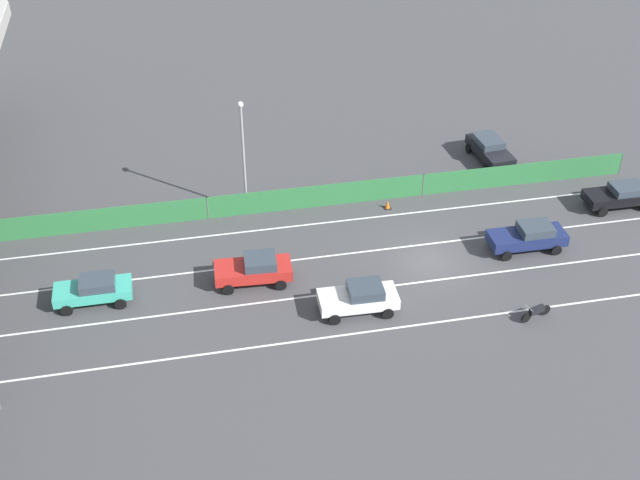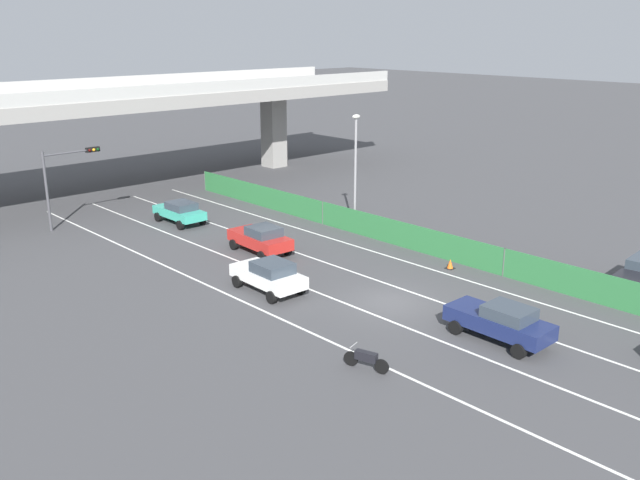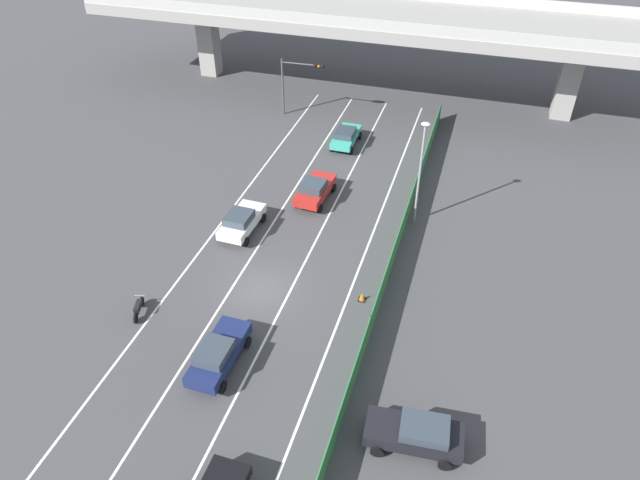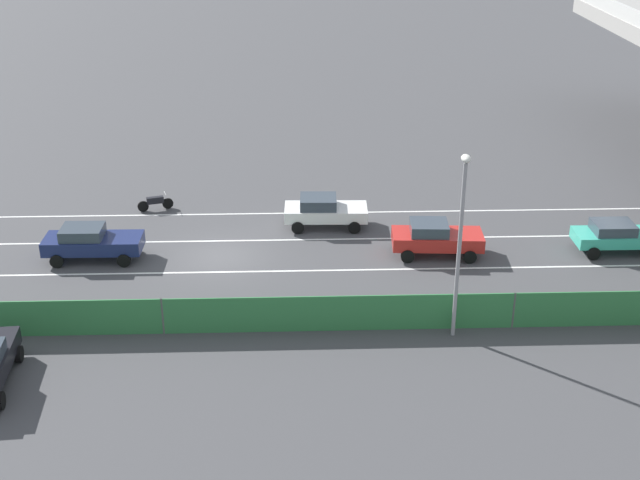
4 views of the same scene
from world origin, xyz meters
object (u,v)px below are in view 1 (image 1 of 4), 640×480
(car_sedan_white, at_px, (360,297))
(street_lamp, at_px, (243,147))
(motorcycle, at_px, (536,312))
(parked_sedan_dark, at_px, (490,149))
(traffic_cone, at_px, (388,205))
(car_sedan_red, at_px, (255,269))
(car_sedan_black, at_px, (622,195))
(car_taxi_teal, at_px, (94,289))
(car_sedan_navy, at_px, (529,236))

(car_sedan_white, xyz_separation_m, street_lamp, (11.17, 4.78, 3.70))
(car_sedan_white, xyz_separation_m, motorcycle, (-2.55, -9.15, -0.45))
(parked_sedan_dark, distance_m, traffic_cone, 9.92)
(car_sedan_red, distance_m, traffic_cone, 11.20)
(car_sedan_black, distance_m, street_lamp, 24.57)
(car_sedan_black, bearing_deg, car_sedan_red, 97.43)
(car_taxi_teal, bearing_deg, parked_sedan_dark, -68.59)
(car_sedan_navy, bearing_deg, parked_sedan_dark, -8.88)
(car_sedan_black, xyz_separation_m, parked_sedan_dark, (7.42, 6.16, 0.04))
(motorcycle, distance_m, street_lamp, 19.99)
(car_sedan_navy, bearing_deg, car_taxi_teal, 89.90)
(car_sedan_navy, distance_m, motorcycle, 6.49)
(parked_sedan_dark, bearing_deg, car_sedan_black, -140.31)
(car_sedan_navy, height_order, motorcycle, car_sedan_navy)
(car_sedan_red, height_order, motorcycle, car_sedan_red)
(car_sedan_navy, xyz_separation_m, car_taxi_teal, (0.04, 25.41, -0.05))
(car_sedan_black, xyz_separation_m, motorcycle, (-9.35, 9.95, -0.42))
(car_taxi_teal, bearing_deg, car_sedan_white, -104.30)
(motorcycle, bearing_deg, street_lamp, 45.44)
(car_sedan_red, xyz_separation_m, traffic_cone, (5.95, -9.46, -0.66))
(car_sedan_black, bearing_deg, parked_sedan_dark, 39.69)
(car_sedan_black, height_order, traffic_cone, car_sedan_black)
(car_taxi_teal, relative_size, street_lamp, 0.55)
(car_sedan_white, relative_size, motorcycle, 2.29)
(car_sedan_black, relative_size, street_lamp, 0.61)
(motorcycle, bearing_deg, car_sedan_navy, -19.20)
(parked_sedan_dark, bearing_deg, traffic_cone, 118.02)
(car_sedan_black, bearing_deg, car_sedan_white, 109.58)
(car_sedan_black, relative_size, car_sedan_red, 1.04)
(street_lamp, bearing_deg, car_sedan_navy, -115.35)
(car_sedan_black, bearing_deg, traffic_cone, 79.45)
(parked_sedan_dark, relative_size, traffic_cone, 8.21)
(car_sedan_navy, relative_size, parked_sedan_dark, 1.01)
(car_sedan_black, xyz_separation_m, car_taxi_teal, (-3.20, 33.24, -0.01))
(car_sedan_white, xyz_separation_m, traffic_cone, (9.57, -4.21, -0.65))
(traffic_cone, bearing_deg, car_sedan_black, -100.55)
(car_sedan_red, bearing_deg, car_sedan_black, -82.57)
(traffic_cone, bearing_deg, car_sedan_navy, -130.40)
(traffic_cone, bearing_deg, car_sedan_red, 122.16)
(car_taxi_teal, height_order, parked_sedan_dark, parked_sedan_dark)
(car_sedan_white, bearing_deg, car_sedan_black, -70.42)
(car_taxi_teal, height_order, street_lamp, street_lamp)
(parked_sedan_dark, height_order, street_lamp, street_lamp)
(car_sedan_navy, distance_m, parked_sedan_dark, 10.79)
(car_sedan_red, relative_size, traffic_cone, 7.94)
(parked_sedan_dark, height_order, traffic_cone, parked_sedan_dark)
(traffic_cone, bearing_deg, car_sedan_white, 156.24)
(car_taxi_teal, xyz_separation_m, motorcycle, (-6.15, -23.28, -0.41))
(street_lamp, distance_m, traffic_cone, 10.11)
(motorcycle, xyz_separation_m, traffic_cone, (12.13, 4.94, -0.20))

